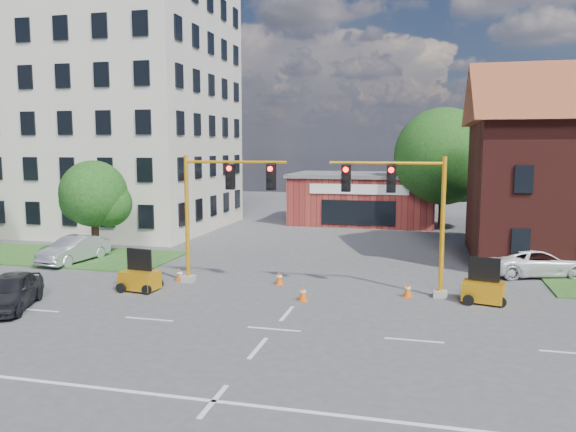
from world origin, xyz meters
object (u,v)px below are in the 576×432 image
object	(u,v)px
signal_mast_west	(219,203)
trailer_west	(140,278)
trailer_east	(483,289)
sedan_dark	(10,291)
signal_mast_east	(404,208)
pickup_white	(537,262)

from	to	relation	value
signal_mast_west	trailer_west	distance (m)	5.03
trailer_east	sedan_dark	xyz separation A→B (m)	(-18.94, -5.56, 0.15)
signal_mast_east	trailer_east	xyz separation A→B (m)	(3.39, -0.51, -3.33)
signal_mast_east	pickup_white	bearing A→B (deg)	39.89
trailer_west	signal_mast_west	bearing A→B (deg)	42.33
signal_mast_east	pickup_white	distance (m)	9.13
signal_mast_east	sedan_dark	bearing A→B (deg)	-158.67
trailer_east	sedan_dark	bearing A→B (deg)	-150.16
signal_mast_west	sedan_dark	distance (m)	9.68
signal_mast_east	trailer_west	xyz separation A→B (m)	(-11.81, -2.15, -3.33)
pickup_white	trailer_west	bearing A→B (deg)	96.09
trailer_east	signal_mast_east	bearing A→B (deg)	-175.09
pickup_white	signal_mast_west	bearing A→B (deg)	93.28
signal_mast_east	trailer_east	size ratio (longest dim) A/B	3.31
trailer_west	trailer_east	distance (m)	15.30
trailer_east	pickup_white	world-z (taller)	trailer_east
trailer_west	sedan_dark	xyz separation A→B (m)	(-3.73, -3.92, 0.15)
pickup_white	signal_mast_east	bearing A→B (deg)	113.42
trailer_west	pickup_white	xyz separation A→B (m)	(18.37, 7.63, 0.12)
trailer_east	pickup_white	xyz separation A→B (m)	(3.17, 5.99, 0.12)
pickup_white	sedan_dark	bearing A→B (deg)	101.12
signal_mast_east	sedan_dark	size ratio (longest dim) A/B	1.44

